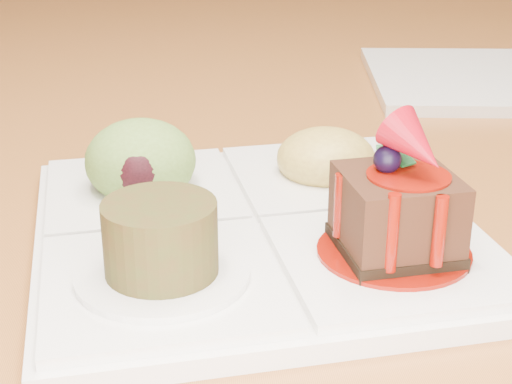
{
  "coord_description": "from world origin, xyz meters",
  "views": [
    {
      "loc": [
        -0.11,
        -0.69,
        0.98
      ],
      "look_at": [
        -0.07,
        -0.24,
        0.79
      ],
      "focal_mm": 55.0,
      "sensor_mm": 36.0,
      "label": 1
    }
  ],
  "objects": [
    {
      "name": "second_plate",
      "position": [
        0.22,
        0.13,
        0.76
      ],
      "size": [
        0.28,
        0.28,
        0.01
      ],
      "primitive_type": "cube",
      "rotation": [
        0.0,
        0.0,
        -0.11
      ],
      "color": "silver",
      "rests_on": "dining_table"
    },
    {
      "name": "sampler_plate",
      "position": [
        -0.07,
        -0.23,
        0.77
      ],
      "size": [
        0.31,
        0.31,
        0.11
      ],
      "rotation": [
        0.0,
        0.0,
        0.13
      ],
      "color": "silver",
      "rests_on": "dining_table"
    },
    {
      "name": "dining_table",
      "position": [
        0.0,
        0.0,
        0.68
      ],
      "size": [
        1.0,
        1.8,
        0.75
      ],
      "color": "#9C5D28",
      "rests_on": "ground"
    }
  ]
}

